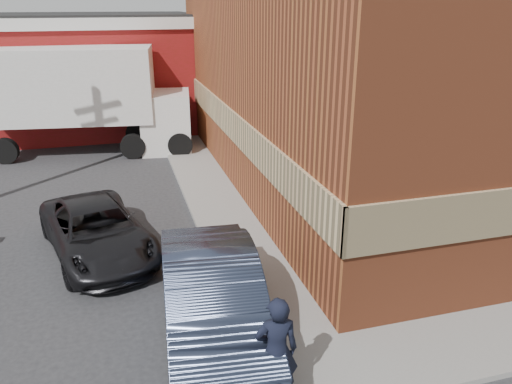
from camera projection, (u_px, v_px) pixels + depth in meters
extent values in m
plane|color=#28282B|center=(264.00, 353.00, 9.31)|extent=(90.00, 90.00, 0.00)
cube|color=brown|center=(418.00, 50.00, 17.97)|extent=(14.00, 18.00, 9.00)
cube|color=#D5B883|center=(229.00, 122.00, 16.95)|extent=(0.08, 18.16, 1.00)
cube|color=gray|center=(207.00, 186.00, 17.53)|extent=(1.80, 18.00, 0.12)
cube|color=maroon|center=(33.00, 80.00, 24.84)|extent=(16.00, 8.00, 5.00)
cube|color=silver|center=(24.00, 21.00, 23.85)|extent=(16.30, 8.30, 0.50)
cube|color=black|center=(23.00, 15.00, 23.75)|extent=(16.00, 8.00, 0.10)
imported|color=black|center=(276.00, 351.00, 7.73)|extent=(0.75, 0.55, 1.91)
imported|color=#293145|center=(213.00, 300.00, 9.45)|extent=(2.22, 5.31, 1.71)
imported|color=black|center=(97.00, 231.00, 12.72)|extent=(3.33, 5.18, 1.33)
cube|color=white|center=(68.00, 85.00, 20.57)|extent=(7.18, 3.67, 2.98)
cube|color=#1A6522|center=(62.00, 102.00, 19.46)|extent=(6.58, 0.94, 0.92)
cube|color=white|center=(179.00, 121.00, 21.75)|extent=(2.39, 2.78, 2.52)
cylinder|color=black|center=(5.00, 151.00, 20.05)|extent=(1.07, 0.48, 1.03)
cylinder|color=black|center=(22.00, 137.00, 22.17)|extent=(1.07, 0.48, 1.03)
cylinder|color=black|center=(133.00, 146.00, 20.70)|extent=(1.07, 0.48, 1.03)
cylinder|color=black|center=(137.00, 133.00, 22.82)|extent=(1.07, 0.48, 1.03)
cylinder|color=black|center=(180.00, 145.00, 20.95)|extent=(1.07, 0.48, 1.03)
cylinder|color=black|center=(180.00, 131.00, 23.07)|extent=(1.07, 0.48, 1.03)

